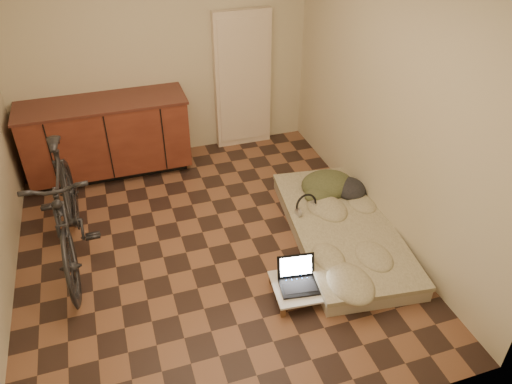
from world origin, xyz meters
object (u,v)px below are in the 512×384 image
object	(u,v)px
lap_desk	(313,284)
bicycle	(65,204)
futon	(342,230)
laptop	(298,279)

from	to	relation	value
lap_desk	bicycle	bearing A→B (deg)	155.10
futon	lap_desk	bearing A→B (deg)	-125.93
bicycle	lap_desk	world-z (taller)	bicycle
lap_desk	laptop	world-z (taller)	laptop
laptop	bicycle	bearing A→B (deg)	156.81
futon	laptop	bearing A→B (deg)	-133.44
futon	laptop	xyz separation A→B (m)	(-0.71, -0.58, 0.08)
bicycle	laptop	size ratio (longest dim) A/B	5.13
futon	lap_desk	size ratio (longest dim) A/B	2.81
bicycle	futon	distance (m)	2.60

